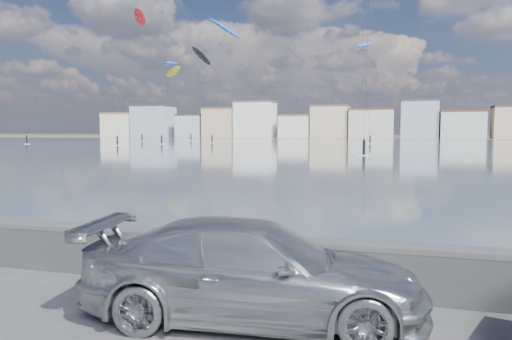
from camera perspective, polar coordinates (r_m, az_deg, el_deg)
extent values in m
plane|color=#333335|center=(8.17, -15.36, -17.65)|extent=(700.00, 700.00, 0.00)
cube|color=#3D4F5F|center=(98.07, 13.67, 2.66)|extent=(500.00, 177.00, 0.00)
cube|color=#4C473D|center=(206.50, 14.91, 3.57)|extent=(500.00, 60.00, 0.00)
cube|color=#28282B|center=(10.31, -7.47, -10.18)|extent=(400.00, 0.35, 0.90)
cylinder|color=#28282B|center=(10.20, -7.50, -7.74)|extent=(400.00, 0.36, 0.36)
cube|color=silver|center=(224.70, -15.14, 4.91)|extent=(14.00, 11.00, 10.00)
cube|color=brown|center=(224.81, -15.17, 6.26)|extent=(14.28, 11.22, 0.60)
cube|color=#9EA8B7|center=(217.12, -11.63, 5.39)|extent=(16.00, 12.00, 13.00)
cube|color=#2D2D33|center=(217.34, -11.66, 7.18)|extent=(16.32, 12.24, 0.60)
cube|color=#B2B7C6|center=(209.58, -7.36, 4.93)|extent=(11.00, 10.00, 9.00)
cube|color=#2D2D33|center=(209.66, -7.38, 6.24)|extent=(11.22, 10.20, 0.60)
cube|color=#CCB293|center=(204.79, -4.01, 5.32)|extent=(13.00, 11.00, 11.50)
cube|color=brown|center=(204.96, -4.02, 7.01)|extent=(13.26, 11.22, 0.60)
cube|color=white|center=(200.32, -0.09, 5.70)|extent=(15.00, 12.00, 14.00)
cube|color=#4C423D|center=(200.59, -0.09, 7.79)|extent=(15.30, 12.24, 0.60)
cube|color=white|center=(196.35, 4.55, 4.91)|extent=(12.00, 10.00, 8.50)
cube|color=brown|center=(196.43, 4.56, 6.23)|extent=(12.24, 10.20, 0.60)
cube|color=beige|center=(194.14, 8.48, 5.39)|extent=(14.00, 11.00, 12.00)
cube|color=#4C423D|center=(194.34, 8.51, 7.25)|extent=(14.28, 11.22, 0.60)
cube|color=beige|center=(192.71, 13.07, 5.11)|extent=(16.00, 13.00, 10.50)
cube|color=#562D23|center=(192.85, 13.10, 6.76)|extent=(16.32, 13.26, 0.60)
cube|color=#9EA8B7|center=(192.60, 18.16, 5.45)|extent=(13.00, 10.00, 13.50)
cube|color=#383330|center=(192.86, 18.21, 7.54)|extent=(13.26, 10.20, 0.60)
cube|color=#B7C6BC|center=(193.64, 22.45, 4.73)|extent=(15.00, 12.00, 9.50)
cube|color=#562D23|center=(193.75, 22.50, 6.22)|extent=(15.30, 12.24, 0.60)
cube|color=#CCB293|center=(195.98, 26.98, 4.79)|extent=(11.00, 9.00, 11.00)
cube|color=#383330|center=(196.14, 27.04, 6.49)|extent=(11.22, 9.18, 0.60)
imported|color=#AAADB0|center=(8.23, -0.27, -11.42)|extent=(5.75, 2.86, 1.60)
ellipsoid|color=blue|center=(133.06, -3.58, 15.86)|extent=(8.99, 3.50, 6.74)
cube|color=white|center=(119.10, -5.05, 3.11)|extent=(1.40, 0.42, 0.08)
cylinder|color=black|center=(119.08, -5.05, 3.54)|extent=(0.36, 0.36, 1.70)
sphere|color=black|center=(119.07, -5.06, 3.97)|extent=(0.28, 0.28, 0.28)
cylinder|color=black|center=(125.35, -4.29, 10.12)|extent=(0.85, 11.90, 27.82)
ellipsoid|color=black|center=(157.84, -6.25, 12.84)|extent=(4.92, 9.85, 5.66)
cube|color=white|center=(147.96, -7.44, 3.37)|extent=(1.40, 0.42, 0.08)
cylinder|color=black|center=(147.94, -7.44, 3.72)|extent=(0.36, 0.36, 1.70)
sphere|color=black|center=(147.93, -7.45, 4.07)|extent=(0.28, 0.28, 0.28)
cylinder|color=black|center=(152.41, -6.83, 8.49)|extent=(0.11, 8.96, 24.53)
cube|color=white|center=(61.60, 12.23, 1.66)|extent=(1.40, 0.42, 0.08)
cylinder|color=black|center=(61.56, 12.24, 2.50)|extent=(0.36, 0.36, 1.70)
sphere|color=black|center=(61.54, 12.26, 3.34)|extent=(0.28, 0.28, 0.28)
cylinder|color=black|center=(65.74, 12.59, 13.97)|extent=(0.13, 6.67, 25.24)
ellipsoid|color=blue|center=(125.05, -9.66, 11.90)|extent=(5.43, 10.40, 2.10)
cube|color=white|center=(111.69, -10.73, 2.95)|extent=(1.40, 0.42, 0.08)
cylinder|color=black|center=(111.67, -10.73, 3.41)|extent=(0.36, 0.36, 1.70)
sphere|color=black|center=(111.65, -10.74, 3.87)|extent=(0.28, 0.28, 0.28)
cylinder|color=black|center=(118.04, -10.17, 7.98)|extent=(3.29, 12.20, 17.85)
ellipsoid|color=blue|center=(124.55, 12.24, 13.82)|extent=(4.77, 9.26, 2.96)
cube|color=white|center=(113.56, 12.89, 2.94)|extent=(1.40, 0.42, 0.08)
cylinder|color=black|center=(113.54, 12.90, 3.39)|extent=(0.36, 0.36, 1.70)
sphere|color=black|center=(113.52, 12.91, 3.85)|extent=(0.28, 0.28, 0.28)
cylinder|color=black|center=(118.56, 12.56, 8.93)|extent=(2.34, 9.29, 22.00)
ellipsoid|color=red|center=(120.11, -13.13, 16.63)|extent=(4.66, 7.91, 3.14)
cube|color=white|center=(103.78, -15.56, 2.74)|extent=(1.40, 0.42, 0.08)
cylinder|color=black|center=(103.75, -15.57, 3.24)|extent=(0.36, 0.36, 1.70)
sphere|color=black|center=(103.74, -15.58, 3.74)|extent=(0.28, 0.28, 0.28)
cylinder|color=black|center=(111.17, -14.29, 10.52)|extent=(2.44, 14.45, 27.10)
cube|color=white|center=(120.96, -24.72, 2.73)|extent=(1.40, 0.42, 0.08)
cylinder|color=black|center=(120.94, -24.73, 3.15)|extent=(0.36, 0.36, 1.70)
sphere|color=black|center=(120.93, -24.74, 3.58)|extent=(0.28, 0.28, 0.28)
cylinder|color=black|center=(127.21, -22.95, 11.65)|extent=(0.14, 13.68, 36.44)
ellipsoid|color=yellow|center=(153.92, -9.44, 11.00)|extent=(7.77, 6.52, 3.97)
cube|color=white|center=(140.61, -12.90, 3.23)|extent=(1.40, 0.42, 0.08)
cylinder|color=black|center=(140.59, -12.91, 3.60)|extent=(0.36, 0.36, 1.70)
sphere|color=black|center=(140.58, -12.91, 3.96)|extent=(0.28, 0.28, 0.28)
cylinder|color=black|center=(146.90, -11.11, 7.54)|extent=(2.51, 15.17, 19.17)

